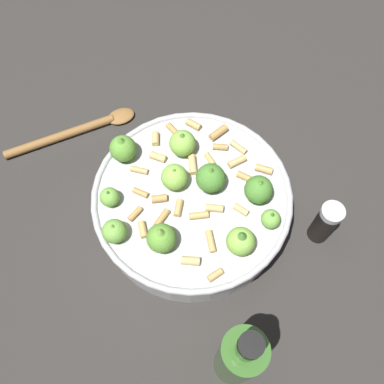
% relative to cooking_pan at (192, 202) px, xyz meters
% --- Properties ---
extents(ground_plane, '(2.40, 2.40, 0.00)m').
position_rel_cooking_pan_xyz_m(ground_plane, '(-0.00, 0.00, -0.04)').
color(ground_plane, '#2D2B28').
extents(cooking_pan, '(0.32, 0.32, 0.13)m').
position_rel_cooking_pan_xyz_m(cooking_pan, '(0.00, 0.00, 0.00)').
color(cooking_pan, '#B7B7BC').
rests_on(cooking_pan, ground).
extents(pepper_shaker, '(0.04, 0.04, 0.10)m').
position_rel_cooking_pan_xyz_m(pepper_shaker, '(0.03, 0.21, 0.00)').
color(pepper_shaker, black).
rests_on(pepper_shaker, ground).
extents(olive_oil_bottle, '(0.06, 0.06, 0.23)m').
position_rel_cooking_pan_xyz_m(olive_oil_bottle, '(0.24, 0.06, 0.05)').
color(olive_oil_bottle, '#336023').
rests_on(olive_oil_bottle, ground).
extents(wooden_spoon, '(0.13, 0.24, 0.02)m').
position_rel_cooking_pan_xyz_m(wooden_spoon, '(-0.16, -0.22, -0.04)').
color(wooden_spoon, olive).
rests_on(wooden_spoon, ground).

